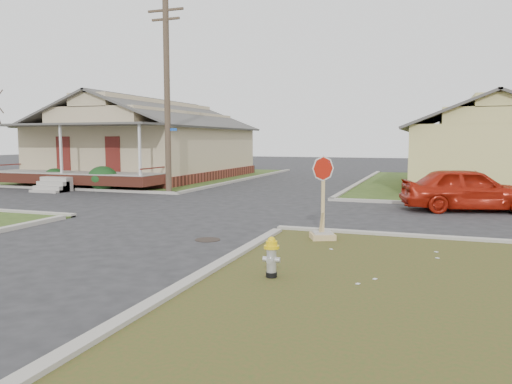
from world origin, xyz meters
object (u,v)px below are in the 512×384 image
(fire_hydrant, at_px, (272,255))
(stop_sign, at_px, (323,221))
(utility_pole, at_px, (167,93))
(red_sedan, at_px, (468,189))

(fire_hydrant, distance_m, stop_sign, 3.75)
(fire_hydrant, xyz_separation_m, stop_sign, (0.14, 3.75, 0.04))
(utility_pole, relative_size, stop_sign, 4.31)
(stop_sign, distance_m, red_sedan, 7.91)
(red_sedan, bearing_deg, utility_pole, 68.37)
(fire_hydrant, height_order, stop_sign, stop_sign)
(utility_pole, relative_size, red_sedan, 1.97)
(utility_pole, xyz_separation_m, fire_hydrant, (9.03, -12.30, -4.20))
(red_sedan, bearing_deg, fire_hydrant, 145.36)
(stop_sign, height_order, red_sedan, stop_sign)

